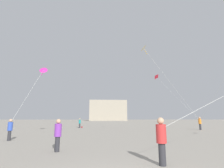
{
  "coord_description": "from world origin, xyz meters",
  "views": [
    {
      "loc": [
        -0.48,
        -4.21,
        1.73
      ],
      "look_at": [
        0.0,
        21.42,
        6.65
      ],
      "focal_mm": 28.03,
      "sensor_mm": 36.0,
      "label": 1
    }
  ],
  "objects": [
    {
      "name": "kite_magenta_diamond",
      "position": [
        -7.37,
        13.62,
        6.57
      ],
      "size": [
        1.11,
        4.35,
        5.72
      ],
      "color": "#D12899"
    },
    {
      "name": "kite_amber_delta",
      "position": [
        3.78,
        15.09,
        9.5
      ],
      "size": [
        9.37,
        6.78,
        8.76
      ],
      "color": "yellow"
    },
    {
      "name": "person_in_purple",
      "position": [
        -3.12,
        5.25,
        0.9
      ],
      "size": [
        0.36,
        0.36,
        1.65
      ],
      "rotation": [
        0.0,
        0.0,
        4.73
      ],
      "color": "#2D2D33",
      "rests_on": "ground_plane"
    },
    {
      "name": "kite_crimson_delta",
      "position": [
        11.36,
        37.49,
        11.44
      ],
      "size": [
        1.98,
        17.73,
        10.82
      ],
      "color": "red"
    },
    {
      "name": "person_in_red",
      "position": [
        1.49,
        2.54,
        0.95
      ],
      "size": [
        0.38,
        0.38,
        1.73
      ],
      "rotation": [
        0.0,
        0.0,
        2.61
      ],
      "color": "#2D2D33",
      "rests_on": "ground_plane"
    },
    {
      "name": "handbag_beside_flyer",
      "position": [
        -5.04,
        26.27,
        0.12
      ],
      "size": [
        0.26,
        0.35,
        0.24
      ],
      "primitive_type": "cube",
      "rotation": [
        0.0,
        0.0,
        4.31
      ],
      "color": "maroon",
      "rests_on": "ground_plane"
    },
    {
      "name": "person_in_teal",
      "position": [
        -5.39,
        26.17,
        0.87
      ],
      "size": [
        0.35,
        0.35,
        1.59
      ],
      "rotation": [
        0.0,
        0.0,
        1.69
      ],
      "color": "#2D2D33",
      "rests_on": "ground_plane"
    },
    {
      "name": "person_in_orange",
      "position": [
        12.53,
        21.03,
        1.0
      ],
      "size": [
        0.4,
        0.4,
        1.82
      ],
      "rotation": [
        0.0,
        0.0,
        2.93
      ],
      "color": "#2D2D33",
      "rests_on": "ground_plane"
    },
    {
      "name": "person_in_blue",
      "position": [
        -8.01,
        9.66,
        0.89
      ],
      "size": [
        0.35,
        0.35,
        1.62
      ],
      "rotation": [
        0.0,
        0.0,
        3.07
      ],
      "color": "#2D2D33",
      "rests_on": "ground_plane"
    },
    {
      "name": "building_left_hall",
      "position": [
        -1.0,
        94.98,
        5.55
      ],
      "size": [
        20.91,
        11.35,
        11.11
      ],
      "color": "#A39984",
      "rests_on": "ground_plane"
    }
  ]
}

